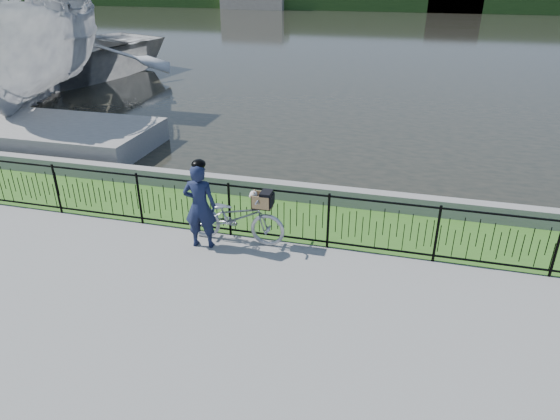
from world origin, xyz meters
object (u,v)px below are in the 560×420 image
(bicycle_rig, at_px, (236,217))
(cyclist, at_px, (200,205))
(dock, at_px, (0,130))
(boat_near, at_px, (33,46))
(boat_far, at_px, (36,55))

(bicycle_rig, xyz_separation_m, cyclist, (-0.59, -0.34, 0.34))
(dock, xyz_separation_m, boat_near, (-1.40, 3.88, 1.95))
(bicycle_rig, bearing_deg, dock, 155.98)
(dock, height_order, bicycle_rig, bicycle_rig)
(cyclist, bearing_deg, dock, 152.71)
(bicycle_rig, height_order, cyclist, cyclist)
(cyclist, relative_size, boat_far, 0.12)
(dock, relative_size, bicycle_rig, 4.97)
(boat_near, bearing_deg, cyclist, -39.74)
(dock, xyz_separation_m, boat_far, (-4.44, 7.52, 0.93))
(cyclist, height_order, boat_far, boat_far)
(dock, distance_m, cyclist, 9.71)
(cyclist, bearing_deg, boat_far, 137.51)
(boat_near, bearing_deg, boat_far, 129.91)
(dock, distance_m, boat_far, 8.78)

